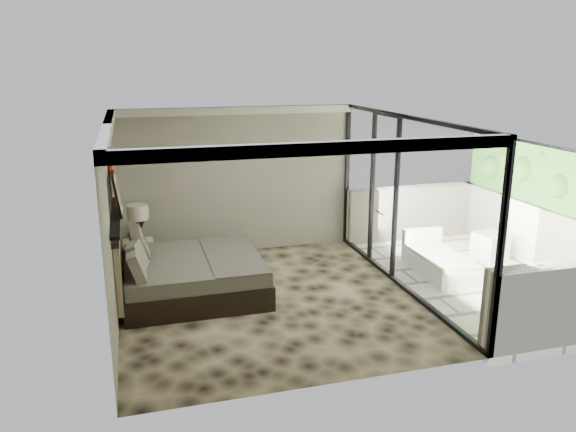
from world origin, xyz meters
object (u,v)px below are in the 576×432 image
object	(u,v)px
bed	(186,273)
table_lamp	(138,219)
lounger	(439,262)
ottoman	(490,246)
nightstand	(139,255)

from	to	relation	value
bed	table_lamp	world-z (taller)	bed
bed	lounger	xyz separation A→B (m)	(4.39, -0.22, -0.17)
ottoman	table_lamp	bearing A→B (deg)	169.45
nightstand	table_lamp	xyz separation A→B (m)	(0.04, -0.05, 0.69)
table_lamp	lounger	bearing A→B (deg)	-16.48
ottoman	lounger	bearing A→B (deg)	-165.73
bed	lounger	world-z (taller)	bed
nightstand	lounger	distance (m)	5.33
ottoman	lounger	world-z (taller)	lounger
bed	ottoman	size ratio (longest dim) A/B	4.35
bed	lounger	size ratio (longest dim) A/B	1.42
bed	table_lamp	bearing A→B (deg)	117.66
table_lamp	bed	bearing A→B (deg)	-62.34
nightstand	bed	bearing A→B (deg)	-73.05
nightstand	table_lamp	world-z (taller)	table_lamp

